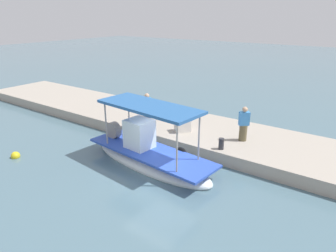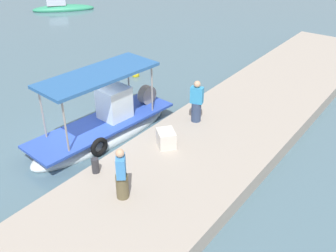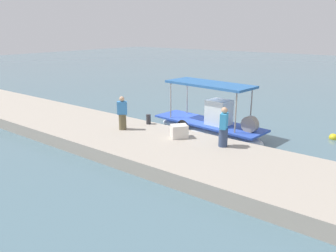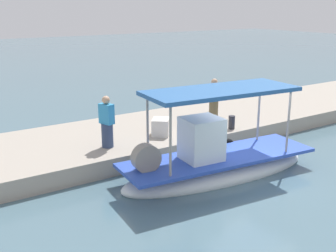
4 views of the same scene
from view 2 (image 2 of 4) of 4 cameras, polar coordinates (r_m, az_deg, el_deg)
ground_plane at (r=15.56m, az=-12.64°, el=-2.37°), size 120.00×120.00×0.00m
dock_quay at (r=12.85m, az=0.59°, el=-7.60°), size 36.00×4.65×0.59m
main_fishing_boat at (r=15.59m, az=-9.16°, el=-0.02°), size 6.61×2.45×3.07m
fisherman_near_bollard at (r=11.27m, az=-6.81°, el=-7.27°), size 0.52×0.52×1.66m
fisherman_by_crate at (r=15.17m, az=4.19°, el=3.34°), size 0.47×0.54×1.71m
mooring_bollard at (r=12.67m, az=-10.57°, el=-5.71°), size 0.24×0.24×0.51m
cargo_crate at (r=13.75m, az=-0.28°, el=-1.84°), size 0.92×0.94×0.59m
marker_buoy at (r=21.20m, az=-4.76°, el=7.47°), size 0.40×0.40×0.40m
moored_boat_near at (r=36.53m, az=-15.18°, el=16.35°), size 4.89×4.49×1.43m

